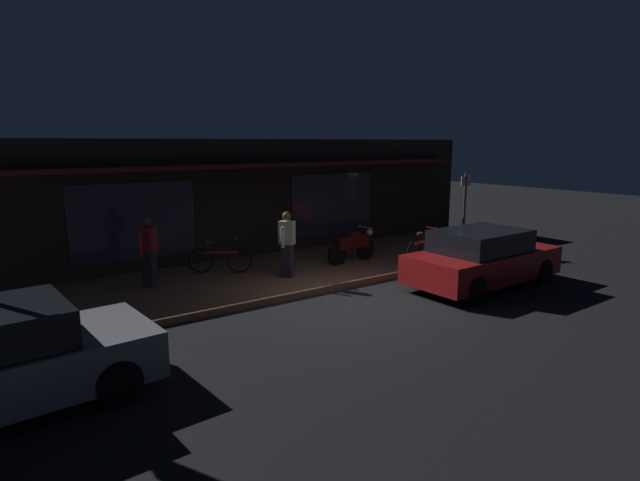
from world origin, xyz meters
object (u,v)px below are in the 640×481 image
person_bystander (287,243)px  sign_post (465,206)px  bicycle_parked (220,260)px  motorcycle (352,245)px  person_photographer (149,250)px  parked_car_far (482,258)px  bicycle_extra (424,248)px

person_bystander → sign_post: (6.59, -0.14, 0.48)m
bicycle_parked → person_bystander: (1.21, -1.36, 0.52)m
motorcycle → person_bystander: size_ratio=1.02×
person_photographer → sign_post: 9.79m
motorcycle → bicycle_parked: bearing=164.4°
bicycle_parked → sign_post: size_ratio=0.59×
person_bystander → parked_car_far: (3.75, -3.04, -0.32)m
person_photographer → person_bystander: size_ratio=1.00×
motorcycle → bicycle_parked: motorcycle is taller
bicycle_extra → sign_post: bearing=13.4°
motorcycle → person_photographer: bearing=172.0°
person_photographer → person_bystander: same height
sign_post → bicycle_parked: bearing=169.1°
bicycle_parked → person_photographer: (-1.89, -0.23, 0.52)m
bicycle_parked → sign_post: 8.01m
bicycle_parked → sign_post: bearing=-10.9°
person_photographer → parked_car_far: person_photographer is taller
person_photographer → parked_car_far: bearing=-31.3°
bicycle_extra → person_bystander: size_ratio=0.98×
parked_car_far → motorcycle: bearing=111.7°
bicycle_extra → person_photographer: (-7.28, 1.85, 0.52)m
motorcycle → parked_car_far: parked_car_far is taller
person_bystander → sign_post: bearing=-1.2°
bicycle_extra → person_bystander: person_bystander is taller
person_bystander → parked_car_far: size_ratio=0.40×
bicycle_parked → person_bystander: bearing=-48.3°
person_photographer → bicycle_extra: bearing=-14.2°
person_photographer → person_bystander: (3.10, -1.13, 0.00)m
bicycle_parked → bicycle_extra: bearing=-21.0°
motorcycle → person_photographer: 5.57m
bicycle_parked → bicycle_extra: same height
motorcycle → parked_car_far: size_ratio=0.41×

